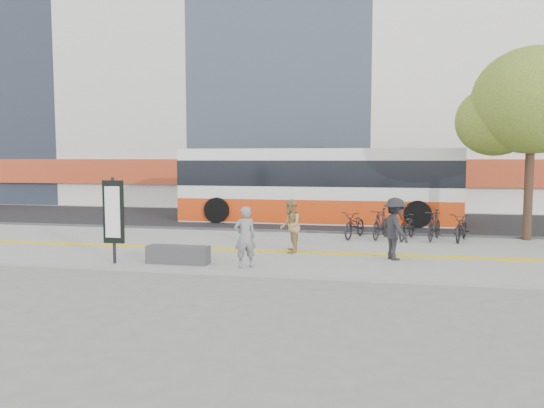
% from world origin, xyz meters
% --- Properties ---
extents(ground, '(120.00, 120.00, 0.00)m').
position_xyz_m(ground, '(0.00, 0.00, 0.00)').
color(ground, '#62615D').
rests_on(ground, ground).
extents(sidewalk, '(40.00, 7.00, 0.08)m').
position_xyz_m(sidewalk, '(0.00, 1.50, 0.04)').
color(sidewalk, slate).
rests_on(sidewalk, ground).
extents(tactile_strip, '(40.00, 0.45, 0.01)m').
position_xyz_m(tactile_strip, '(0.00, 1.00, 0.09)').
color(tactile_strip, gold).
rests_on(tactile_strip, sidewalk).
extents(street, '(40.00, 8.00, 0.06)m').
position_xyz_m(street, '(0.00, 9.00, 0.03)').
color(street, black).
rests_on(street, ground).
extents(curb, '(40.00, 0.25, 0.14)m').
position_xyz_m(curb, '(0.00, 5.00, 0.07)').
color(curb, '#333336').
rests_on(curb, ground).
extents(bench, '(1.60, 0.45, 0.45)m').
position_xyz_m(bench, '(-2.60, -1.20, 0.30)').
color(bench, '#333336').
rests_on(bench, sidewalk).
extents(signboard, '(0.55, 0.10, 2.20)m').
position_xyz_m(signboard, '(-4.20, -1.51, 1.37)').
color(signboard, black).
rests_on(signboard, sidewalk).
extents(street_tree, '(4.40, 3.80, 6.31)m').
position_xyz_m(street_tree, '(7.18, 4.82, 4.51)').
color(street_tree, '#332017').
rests_on(street_tree, sidewalk).
extents(bus, '(11.60, 2.75, 3.09)m').
position_xyz_m(bus, '(-0.14, 8.50, 1.51)').
color(bus, silver).
rests_on(bus, street).
extents(bicycle_row, '(4.52, 1.83, 1.01)m').
position_xyz_m(bicycle_row, '(3.35, 4.00, 0.55)').
color(bicycle_row, black).
rests_on(bicycle_row, sidewalk).
extents(seated_woman, '(0.66, 0.59, 1.51)m').
position_xyz_m(seated_woman, '(-0.80, -1.37, 0.84)').
color(seated_woman, black).
rests_on(seated_woman, sidewalk).
extents(pedestrian_tan, '(0.68, 0.81, 1.52)m').
position_xyz_m(pedestrian_tan, '(-0.05, 0.89, 0.84)').
color(pedestrian_tan, '#A3824C').
rests_on(pedestrian_tan, sidewalk).
extents(pedestrian_dark, '(1.04, 1.23, 1.65)m').
position_xyz_m(pedestrian_dark, '(2.83, 0.40, 0.90)').
color(pedestrian_dark, black).
rests_on(pedestrian_dark, sidewalk).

